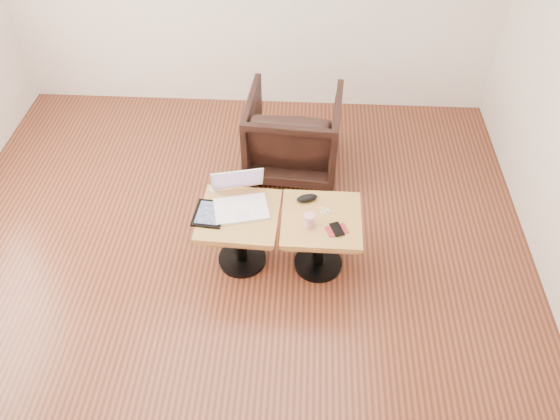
# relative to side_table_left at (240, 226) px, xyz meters

# --- Properties ---
(room_shell) EXTENTS (4.52, 4.52, 2.71)m
(room_shell) POSITION_rel_side_table_left_xyz_m (-0.08, -0.14, 0.98)
(room_shell) COLOR #412012
(room_shell) RESTS_ON ground
(side_table_left) EXTENTS (0.56, 0.56, 0.49)m
(side_table_left) POSITION_rel_side_table_left_xyz_m (0.00, 0.00, 0.00)
(side_table_left) COLOR black
(side_table_left) RESTS_ON ground
(side_table_right) EXTENTS (0.54, 0.54, 0.49)m
(side_table_right) POSITION_rel_side_table_left_xyz_m (0.56, -0.01, 0.00)
(side_table_right) COLOR black
(side_table_right) RESTS_ON ground
(laptop) EXTENTS (0.43, 0.42, 0.24)m
(laptop) POSITION_rel_side_table_left_xyz_m (-0.00, 0.09, 0.17)
(laptop) COLOR white
(laptop) RESTS_ON side_table_left
(tablet) EXTENTS (0.22, 0.27, 0.02)m
(tablet) POSITION_rel_side_table_left_xyz_m (-0.20, -0.02, 0.13)
(tablet) COLOR black
(tablet) RESTS_ON side_table_left
(charging_adapter) EXTENTS (0.05, 0.05, 0.02)m
(charging_adapter) POSITION_rel_side_table_left_xyz_m (-0.21, 0.21, 0.13)
(charging_adapter) COLOR white
(charging_adapter) RESTS_ON side_table_left
(glasses_case) EXTENTS (0.16, 0.11, 0.05)m
(glasses_case) POSITION_rel_side_table_left_xyz_m (0.46, 0.15, 0.15)
(glasses_case) COLOR black
(glasses_case) RESTS_ON side_table_right
(striped_cup) EXTENTS (0.09, 0.09, 0.10)m
(striped_cup) POSITION_rel_side_table_left_xyz_m (0.48, -0.08, 0.17)
(striped_cup) COLOR #C64562
(striped_cup) RESTS_ON side_table_right
(earbuds_tangle) EXTENTS (0.08, 0.06, 0.02)m
(earbuds_tangle) POSITION_rel_side_table_left_xyz_m (0.59, 0.05, 0.13)
(earbuds_tangle) COLOR white
(earbuds_tangle) RESTS_ON side_table_right
(phone_on_sleeve) EXTENTS (0.16, 0.14, 0.02)m
(phone_on_sleeve) POSITION_rel_side_table_left_xyz_m (0.66, -0.12, 0.13)
(phone_on_sleeve) COLOR maroon
(phone_on_sleeve) RESTS_ON side_table_right
(armchair) EXTENTS (0.81, 0.83, 0.71)m
(armchair) POSITION_rel_side_table_left_xyz_m (0.33, 1.11, -0.01)
(armchair) COLOR black
(armchair) RESTS_ON ground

